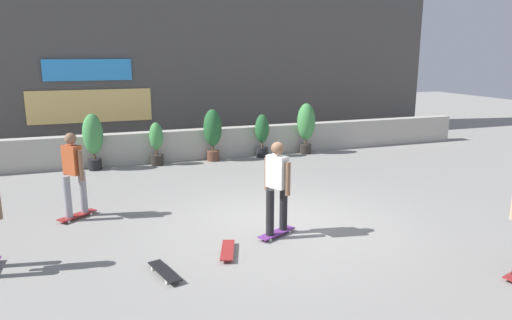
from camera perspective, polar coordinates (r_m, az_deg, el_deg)
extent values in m
plane|color=gray|center=(9.08, 3.21, -7.55)|extent=(48.00, 48.00, 0.00)
cube|color=#B2ADA3|center=(14.48, -6.00, 2.02)|extent=(18.00, 0.40, 0.90)
cube|color=#4C4947|center=(18.14, -9.30, 13.00)|extent=(20.00, 2.00, 6.50)
cube|color=#3399F2|center=(16.80, -19.69, 10.23)|extent=(2.80, 0.08, 0.70)
cube|color=#F2CC72|center=(16.89, -19.38, 6.17)|extent=(4.00, 0.06, 1.10)
cylinder|color=black|center=(13.72, -18.90, -0.52)|extent=(0.36, 0.36, 0.30)
cylinder|color=brown|center=(13.67, -18.97, 0.40)|extent=(0.06, 0.06, 0.15)
ellipsoid|color=#428C47|center=(13.56, -19.16, 2.99)|extent=(0.54, 0.54, 1.11)
cylinder|color=#2D2823|center=(13.83, -11.87, 0.02)|extent=(0.36, 0.36, 0.30)
cylinder|color=brown|center=(13.78, -11.91, 0.93)|extent=(0.06, 0.06, 0.15)
ellipsoid|color=#428C47|center=(13.69, -12.00, 2.84)|extent=(0.38, 0.38, 0.79)
cylinder|color=brown|center=(14.14, -5.21, 0.52)|extent=(0.36, 0.36, 0.30)
cylinder|color=brown|center=(14.09, -5.23, 1.41)|extent=(0.06, 0.06, 0.15)
ellipsoid|color=#235B2D|center=(13.98, -5.29, 3.91)|extent=(0.53, 0.53, 1.09)
cylinder|color=black|center=(14.59, 0.73, 0.97)|extent=(0.36, 0.36, 0.30)
cylinder|color=brown|center=(14.55, 0.74, 1.83)|extent=(0.06, 0.06, 0.15)
ellipsoid|color=#235B2D|center=(14.46, 0.74, 3.83)|extent=(0.43, 0.43, 0.88)
cylinder|color=#2D2823|center=(15.16, 6.01, 1.35)|extent=(0.36, 0.36, 0.30)
cylinder|color=brown|center=(15.12, 6.03, 2.19)|extent=(0.06, 0.06, 0.15)
ellipsoid|color=#428C47|center=(15.01, 6.09, 4.64)|extent=(0.57, 0.57, 1.16)
cylinder|color=silver|center=(7.82, 28.20, -12.44)|extent=(0.06, 0.04, 0.06)
cube|color=#72338C|center=(8.41, 2.51, -8.77)|extent=(0.80, 0.54, 0.02)
cylinder|color=silver|center=(8.20, 1.74, -9.65)|extent=(0.06, 0.05, 0.06)
cylinder|color=silver|center=(8.29, 0.90, -9.37)|extent=(0.06, 0.05, 0.06)
cylinder|color=silver|center=(8.56, 4.07, -8.66)|extent=(0.06, 0.05, 0.06)
cylinder|color=silver|center=(8.66, 3.24, -8.40)|extent=(0.06, 0.05, 0.06)
cylinder|color=black|center=(8.14, 1.71, -6.37)|extent=(0.14, 0.14, 0.82)
cylinder|color=black|center=(8.40, 3.35, -5.77)|extent=(0.14, 0.14, 0.82)
cube|color=white|center=(8.07, 2.59, -1.42)|extent=(0.34, 0.41, 0.56)
sphere|color=brown|center=(7.98, 2.62, 1.43)|extent=(0.22, 0.22, 0.22)
cylinder|color=brown|center=(7.94, 3.87, -2.27)|extent=(0.09, 0.09, 0.58)
cylinder|color=brown|center=(8.24, 1.34, -1.69)|extent=(0.09, 0.09, 0.58)
cube|color=maroon|center=(9.90, -20.82, -6.25)|extent=(0.75, 0.66, 0.02)
cylinder|color=silver|center=(10.12, -19.93, -5.99)|extent=(0.06, 0.06, 0.06)
cylinder|color=silver|center=(10.00, -19.35, -6.16)|extent=(0.06, 0.06, 0.06)
cylinder|color=silver|center=(9.83, -22.29, -6.75)|extent=(0.06, 0.06, 0.06)
cylinder|color=silver|center=(9.70, -21.72, -6.95)|extent=(0.06, 0.06, 0.06)
cylinder|color=gray|center=(9.88, -20.20, -3.68)|extent=(0.14, 0.14, 0.82)
cylinder|color=gray|center=(9.67, -21.85, -4.16)|extent=(0.14, 0.14, 0.82)
cube|color=#B24C26|center=(9.61, -21.35, 0.03)|extent=(0.38, 0.41, 0.56)
sphere|color=brown|center=(9.53, -21.55, 2.43)|extent=(0.22, 0.22, 0.22)
cylinder|color=brown|center=(9.81, -22.15, -0.27)|extent=(0.09, 0.09, 0.58)
cylinder|color=brown|center=(9.44, -20.43, -0.61)|extent=(0.09, 0.09, 0.58)
cube|color=black|center=(7.16, -11.01, -13.05)|extent=(0.40, 0.82, 0.02)
cylinder|color=silver|center=(6.99, -9.50, -14.01)|extent=(0.04, 0.06, 0.06)
cylinder|color=silver|center=(6.93, -10.73, -14.30)|extent=(0.04, 0.06, 0.06)
cylinder|color=silver|center=(7.42, -11.24, -12.42)|extent=(0.04, 0.06, 0.06)
cylinder|color=silver|center=(7.37, -12.41, -12.67)|extent=(0.04, 0.06, 0.06)
cube|color=maroon|center=(7.73, -3.46, -10.80)|extent=(0.45, 0.82, 0.02)
cylinder|color=silver|center=(7.99, -3.95, -10.30)|extent=(0.05, 0.06, 0.06)
cylinder|color=silver|center=(7.98, -2.78, -10.31)|extent=(0.05, 0.06, 0.06)
cylinder|color=silver|center=(7.51, -4.18, -11.86)|extent=(0.05, 0.06, 0.06)
cylinder|color=silver|center=(7.51, -2.93, -11.87)|extent=(0.05, 0.06, 0.06)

